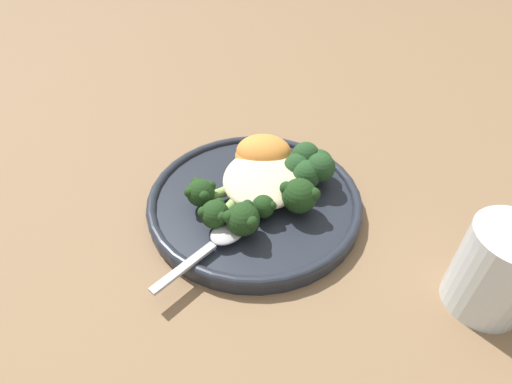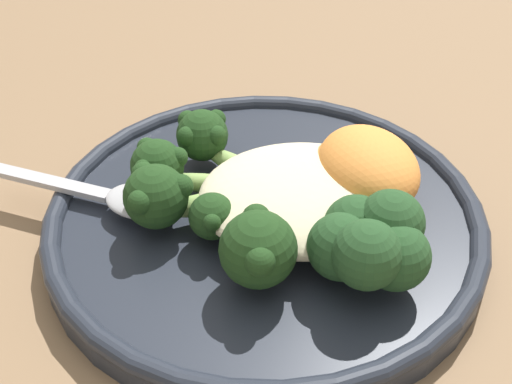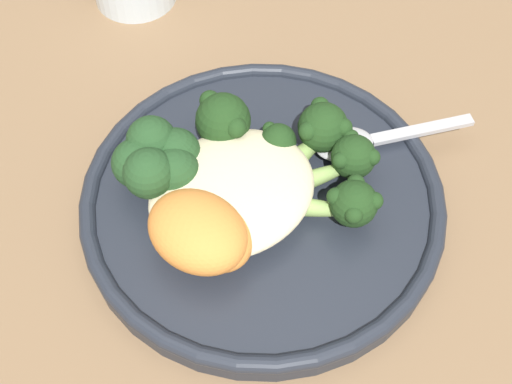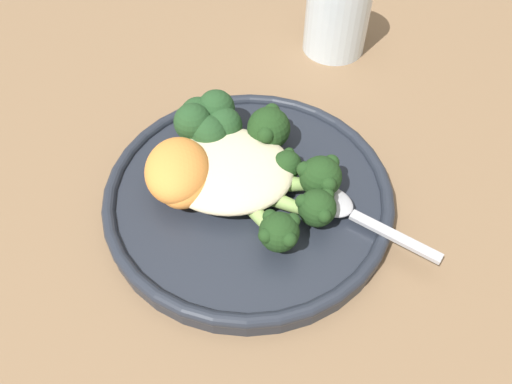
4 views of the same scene
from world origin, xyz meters
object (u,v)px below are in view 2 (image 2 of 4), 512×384
Objects in this scene: plate at (265,221)px; broccoli_stalk_3 at (231,212)px; sweet_potato_chunk_1 at (350,169)px; broccoli_stalk_4 at (265,238)px; broccoli_stalk_0 at (215,144)px; sweet_potato_chunk_0 at (368,168)px; quinoa_mound at (303,197)px; kale_tuft at (370,241)px; broccoli_stalk_1 at (181,171)px; broccoli_stalk_2 at (176,197)px; spoon at (124,197)px.

broccoli_stalk_3 reaches higher than plate.
broccoli_stalk_4 is at bearing 48.09° from sweet_potato_chunk_1.
broccoli_stalk_0 is (0.03, -0.04, 0.03)m from plate.
broccoli_stalk_4 reaches higher than sweet_potato_chunk_0.
quinoa_mound is at bearing 177.28° from broccoli_stalk_0.
plate is at bearing 165.73° from broccoli_stalk_0.
kale_tuft is (-0.08, 0.10, 0.01)m from broccoli_stalk_0.
broccoli_stalk_1 is 0.03m from broccoli_stalk_2.
kale_tuft reaches higher than sweet_potato_chunk_0.
sweet_potato_chunk_1 is at bearing -154.59° from spoon.
kale_tuft reaches higher than plate.
broccoli_stalk_3 is at bearing 12.31° from quinoa_mound.
broccoli_stalk_0 reaches higher than spoon.
spoon is at bearing -49.92° from broccoli_stalk_3.
plate is 2.48× the size of broccoli_stalk_2.
broccoli_stalk_0 is 0.06m from broccoli_stalk_3.
broccoli_stalk_2 is 1.48× the size of sweet_potato_chunk_0.
broccoli_stalk_0 is 0.06m from broccoli_stalk_2.
quinoa_mound is (-0.02, 0.01, 0.02)m from plate.
broccoli_stalk_2 is at bearing 8.32° from sweet_potato_chunk_0.
broccoli_stalk_0 is 0.10m from sweet_potato_chunk_0.
spoon is at bearing 77.51° from broccoli_stalk_0.
broccoli_stalk_0 is 0.76× the size of broccoli_stalk_1.
plate is 2.40× the size of broccoli_stalk_1.
quinoa_mound is 0.07m from broccoli_stalk_0.
spoon is (0.10, -0.02, -0.01)m from quinoa_mound.
broccoli_stalk_2 is 1.79× the size of sweet_potato_chunk_1.
quinoa_mound is 1.69× the size of sweet_potato_chunk_0.
broccoli_stalk_0 is at bearing -22.23° from sweet_potato_chunk_0.
broccoli_stalk_2 is 0.06m from broccoli_stalk_4.
broccoli_stalk_1 is at bearing -5.52° from sweet_potato_chunk_0.
broccoli_stalk_4 reaches higher than sweet_potato_chunk_1.
broccoli_stalk_2 is at bearing 12.29° from sweet_potato_chunk_1.
quinoa_mound is 0.05m from broccoli_stalk_4.
sweet_potato_chunk_0 is 0.01m from sweet_potato_chunk_1.
broccoli_stalk_4 is (0.00, 0.04, 0.03)m from plate.
broccoli_stalk_1 is 1.52× the size of broccoli_stalk_3.
spoon is at bearing 2.55° from sweet_potato_chunk_1.
broccoli_stalk_4 is 1.78× the size of sweet_potato_chunk_1.
sweet_potato_chunk_0 is at bearing -157.12° from spoon.
broccoli_stalk_1 is 0.12m from kale_tuft.
sweet_potato_chunk_1 is (-0.05, -0.06, -0.00)m from broccoli_stalk_4.
quinoa_mound is 1.45× the size of broccoli_stalk_0.
broccoli_stalk_3 reaches higher than quinoa_mound.
broccoli_stalk_1 is 1.03× the size of broccoli_stalk_2.
broccoli_stalk_0 reaches higher than plate.
broccoli_stalk_4 is 0.10m from spoon.
broccoli_stalk_2 reaches higher than quinoa_mound.
broccoli_stalk_0 is at bearing -123.44° from spoon.
plate is at bearing -17.85° from quinoa_mound.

